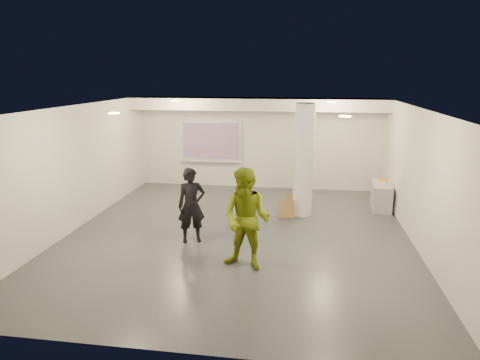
% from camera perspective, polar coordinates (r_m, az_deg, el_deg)
% --- Properties ---
extents(floor, '(8.00, 9.00, 0.01)m').
position_cam_1_polar(floor, '(10.25, -0.34, -7.33)').
color(floor, '#33363A').
rests_on(floor, ground).
extents(ceiling, '(8.00, 9.00, 0.01)m').
position_cam_1_polar(ceiling, '(9.58, -0.36, 9.63)').
color(ceiling, silver).
rests_on(ceiling, floor).
extents(wall_back, '(8.00, 0.01, 3.00)m').
position_cam_1_polar(wall_back, '(14.19, 2.48, 4.92)').
color(wall_back, silver).
rests_on(wall_back, floor).
extents(wall_front, '(8.00, 0.01, 3.00)m').
position_cam_1_polar(wall_front, '(5.61, -7.59, -9.47)').
color(wall_front, silver).
rests_on(wall_front, floor).
extents(wall_left, '(0.01, 9.00, 3.00)m').
position_cam_1_polar(wall_left, '(11.14, -21.13, 1.50)').
color(wall_left, silver).
rests_on(wall_left, floor).
extents(wall_right, '(0.01, 9.00, 3.00)m').
position_cam_1_polar(wall_right, '(10.02, 22.89, 0.02)').
color(wall_right, silver).
rests_on(wall_right, floor).
extents(soffit_band, '(8.00, 1.10, 0.36)m').
position_cam_1_polar(soffit_band, '(13.50, 2.28, 10.10)').
color(soffit_band, white).
rests_on(soffit_band, ceiling).
extents(downlight_nw, '(0.22, 0.22, 0.02)m').
position_cam_1_polar(downlight_nw, '(12.52, -8.70, 10.39)').
color(downlight_nw, '#FFE194').
rests_on(downlight_nw, ceiling).
extents(downlight_ne, '(0.22, 0.22, 0.02)m').
position_cam_1_polar(downlight_ne, '(11.98, 12.18, 10.09)').
color(downlight_ne, '#FFE194').
rests_on(downlight_ne, ceiling).
extents(downlight_sw, '(0.22, 0.22, 0.02)m').
position_cam_1_polar(downlight_sw, '(8.78, -16.45, 8.55)').
color(downlight_sw, '#FFE194').
rests_on(downlight_sw, ceiling).
extents(downlight_se, '(0.22, 0.22, 0.02)m').
position_cam_1_polar(downlight_se, '(8.00, 13.82, 8.25)').
color(downlight_se, '#FFE194').
rests_on(downlight_se, ceiling).
extents(column, '(0.52, 0.52, 3.00)m').
position_cam_1_polar(column, '(11.46, 8.50, 2.61)').
color(column, white).
rests_on(column, floor).
extents(projection_screen, '(2.10, 0.13, 1.42)m').
position_cam_1_polar(projection_screen, '(14.40, -3.91, 5.14)').
color(projection_screen, silver).
rests_on(projection_screen, wall_back).
extents(credenza, '(0.64, 1.29, 0.73)m').
position_cam_1_polar(credenza, '(12.79, 18.34, -2.00)').
color(credenza, '#9C9EA1').
rests_on(credenza, floor).
extents(papers_stack, '(0.32, 0.36, 0.02)m').
position_cam_1_polar(papers_stack, '(12.79, 18.30, -0.26)').
color(papers_stack, silver).
rests_on(papers_stack, credenza).
extents(postit_pad, '(0.31, 0.37, 0.03)m').
position_cam_1_polar(postit_pad, '(12.98, 18.38, -0.04)').
color(postit_pad, '#FFAB0D').
rests_on(postit_pad, credenza).
extents(cardboard_back, '(0.54, 0.25, 0.56)m').
position_cam_1_polar(cardboard_back, '(11.70, 7.50, -3.28)').
color(cardboard_back, olive).
rests_on(cardboard_back, floor).
extents(cardboard_front, '(0.46, 0.27, 0.48)m').
position_cam_1_polar(cardboard_front, '(11.42, 6.20, -3.89)').
color(cardboard_front, olive).
rests_on(cardboard_front, floor).
extents(woman, '(0.73, 0.62, 1.71)m').
position_cam_1_polar(woman, '(9.66, -6.49, -3.40)').
color(woman, black).
rests_on(woman, floor).
extents(man, '(1.15, 1.00, 2.01)m').
position_cam_1_polar(man, '(8.25, 0.89, -5.26)').
color(man, olive).
rests_on(man, floor).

